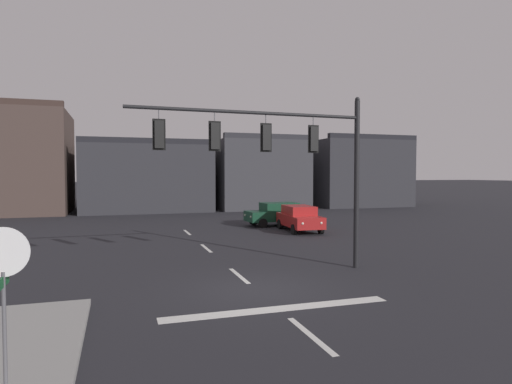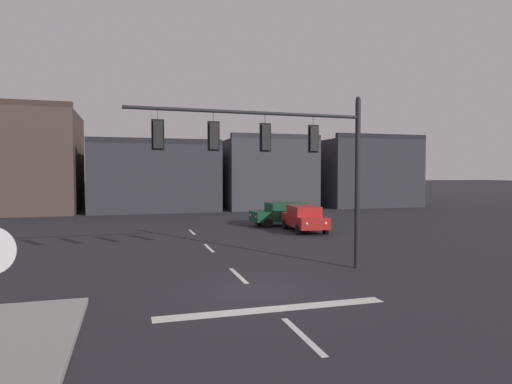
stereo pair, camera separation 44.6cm
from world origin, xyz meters
name	(u,v)px [view 1 (the left image)]	position (x,y,z in m)	size (l,w,h in m)	color
ground_plane	(256,290)	(0.00, 0.00, 0.00)	(400.00, 400.00, 0.00)	#232328
stop_bar_paint	(279,309)	(0.00, -2.00, 0.00)	(6.40, 0.50, 0.01)	silver
lane_centreline	(239,276)	(0.00, 2.00, 0.00)	(0.16, 26.40, 0.01)	silver
signal_mast_near_side	(283,149)	(1.61, 1.86, 4.50)	(8.66, 0.49, 6.55)	black
stop_sign	(3,272)	(-5.75, -5.45, 2.14)	(0.76, 0.64, 2.83)	#56565B
car_lot_nearside	(278,213)	(6.62, 15.68, 0.86)	(4.54, 2.12, 1.61)	#143D28
car_lot_middle	(299,218)	(6.84, 12.40, 0.86)	(2.18, 4.56, 1.61)	#A81E1E
building_row	(207,173)	(5.12, 33.20, 3.72)	(44.54, 13.18, 9.78)	#473833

